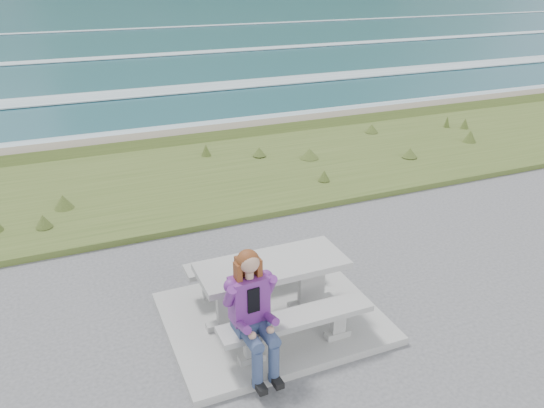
# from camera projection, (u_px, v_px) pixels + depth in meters

# --- Properties ---
(concrete_slab) EXTENTS (2.60, 2.10, 0.10)m
(concrete_slab) POSITION_uv_depth(u_px,v_px,m) (272.00, 318.00, 6.67)
(concrete_slab) COLOR #9A9A95
(concrete_slab) RESTS_ON ground
(picnic_table) EXTENTS (1.80, 0.75, 0.75)m
(picnic_table) POSITION_uv_depth(u_px,v_px,m) (272.00, 275.00, 6.41)
(picnic_table) COLOR #9A9A95
(picnic_table) RESTS_ON concrete_slab
(bench_landward) EXTENTS (1.80, 0.35, 0.45)m
(bench_landward) POSITION_uv_depth(u_px,v_px,m) (296.00, 323.00, 5.92)
(bench_landward) COLOR #9A9A95
(bench_landward) RESTS_ON concrete_slab
(bench_seaward) EXTENTS (1.80, 0.35, 0.45)m
(bench_seaward) POSITION_uv_depth(u_px,v_px,m) (252.00, 264.00, 7.09)
(bench_seaward) COLOR #9A9A95
(bench_seaward) RESTS_ON concrete_slab
(grass_verge) EXTENTS (160.00, 4.50, 0.22)m
(grass_verge) POSITION_uv_depth(u_px,v_px,m) (178.00, 184.00, 10.89)
(grass_verge) COLOR #3E521E
(grass_verge) RESTS_ON ground
(shore_drop) EXTENTS (160.00, 0.80, 2.20)m
(shore_drop) POSITION_uv_depth(u_px,v_px,m) (150.00, 144.00, 13.32)
(shore_drop) COLOR #5F5947
(shore_drop) RESTS_ON ground
(ocean) EXTENTS (1600.00, 1600.00, 0.09)m
(ocean) POSITION_uv_depth(u_px,v_px,m) (91.00, 84.00, 28.48)
(ocean) COLOR #215360
(ocean) RESTS_ON ground
(seated_woman) EXTENTS (0.42, 0.70, 1.39)m
(seated_woman) POSITION_uv_depth(u_px,v_px,m) (255.00, 330.00, 5.55)
(seated_woman) COLOR #30496C
(seated_woman) RESTS_ON concrete_slab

